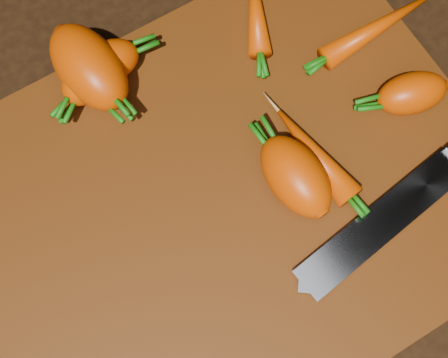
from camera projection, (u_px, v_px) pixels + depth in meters
ground at (229, 198)px, 0.60m from camera, size 2.00×2.00×0.01m
cutting_board at (229, 195)px, 0.59m from camera, size 0.50×0.40×0.01m
carrot_0 at (89, 67)px, 0.60m from camera, size 0.07×0.11×0.06m
carrot_1 at (296, 176)px, 0.57m from camera, size 0.05×0.09×0.05m
carrot_2 at (90, 74)px, 0.60m from camera, size 0.08×0.07×0.04m
carrot_3 at (108, 62)px, 0.61m from camera, size 0.06×0.04×0.04m
carrot_4 at (412, 93)px, 0.60m from camera, size 0.08×0.06×0.04m
carrot_5 at (256, 5)px, 0.64m from camera, size 0.07×0.11×0.02m
carrot_6 at (380, 26)px, 0.63m from camera, size 0.14×0.03×0.02m
carrot_7 at (314, 154)px, 0.58m from camera, size 0.04×0.11×0.03m
knife at (397, 209)px, 0.57m from camera, size 0.31×0.07×0.02m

